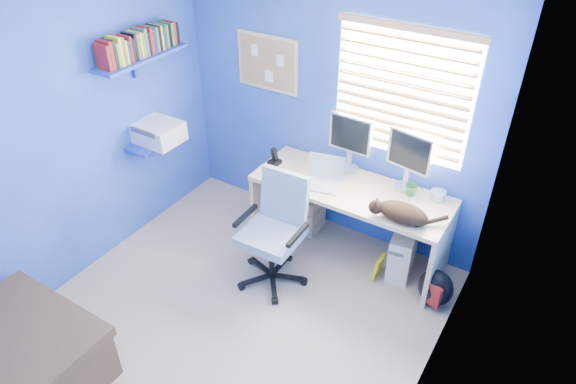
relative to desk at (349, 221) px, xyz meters
The scene contains 23 objects.
floor 1.38m from the desk, 108.63° to the right, with size 3.00×3.20×0.00m, color #BCA790.
ceiling 2.51m from the desk, 108.63° to the right, with size 3.00×3.20×0.00m, color white.
wall_back 1.04m from the desk, 140.81° to the left, with size 3.00×0.01×2.50m, color #2446A2.
wall_front 3.02m from the desk, 98.43° to the right, with size 3.00×0.01×2.50m, color #2446A2.
wall_left 2.46m from the desk, 146.87° to the right, with size 0.01×3.20×2.50m, color #2446A2.
wall_right 1.87m from the desk, 49.37° to the right, with size 0.01×3.20×2.50m, color #2446A2.
desk is the anchor object (origin of this frame).
laptop 0.55m from the desk, 157.27° to the right, with size 0.33×0.26×0.22m, color silver.
monitor_left 0.71m from the desk, 120.99° to the left, with size 0.40×0.12×0.54m, color silver.
monitor_right 0.79m from the desk, 32.64° to the left, with size 0.40×0.12×0.54m, color silver.
phone 0.91m from the desk, behind, with size 0.09×0.11×0.17m, color black.
mug 0.65m from the desk, 19.28° to the left, with size 0.10×0.09×0.10m, color #378332.
cd_spindle 0.83m from the desk, 19.13° to the left, with size 0.13×0.13×0.07m, color silver.
cat 0.73m from the desk, 20.44° to the right, with size 0.41×0.21×0.15m, color black.
tower_pc 0.55m from the desk, ahead, with size 0.19×0.44×0.45m, color beige.
drawer_boxes 0.58m from the desk, 167.09° to the left, with size 0.35×0.28×0.41m, color tan.
yellow_book 0.49m from the desk, 21.87° to the right, with size 0.03×0.17×0.24m, color yellow.
backpack 0.95m from the desk, 11.75° to the right, with size 0.30×0.22×0.35m, color black.
bed_corner 2.76m from the desk, 118.28° to the right, with size 1.02×0.72×0.49m, color #503A25.
office_chair 0.74m from the desk, 122.58° to the right, with size 0.60×0.60×1.00m.
window_blinds 1.24m from the desk, 54.10° to the left, with size 1.15×0.05×1.10m.
corkboard 1.63m from the desk, 163.14° to the left, with size 0.64×0.02×0.52m.
wall_shelves 2.13m from the desk, 164.13° to the right, with size 0.42×0.90×1.05m.
Camera 1 is at (1.90, -2.17, 3.24)m, focal length 32.00 mm.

